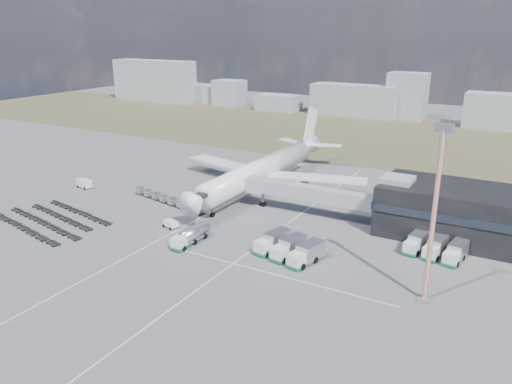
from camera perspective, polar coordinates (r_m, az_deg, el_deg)
The scene contains 16 objects.
ground at distance 102.50m, azimuth -7.84°, elevation -4.40°, with size 420.00×420.00×0.00m, color #565659.
grass_strip at distance 197.48m, azimuth 11.92°, elevation 6.39°, with size 420.00×90.00×0.01m, color brown.
lane_markings at distance 99.57m, azimuth -2.30°, elevation -4.93°, with size 47.12×110.00×0.01m.
terminal at distance 104.68m, azimuth 22.14°, elevation -2.06°, with size 30.40×16.40×11.00m.
jet_bridge at distance 109.50m, azimuth 5.23°, elevation 0.01°, with size 30.30×3.80×7.05m.
airliner at distance 126.47m, azimuth 0.95°, elevation 2.69°, with size 51.59×64.53×17.62m.
skyline at distance 235.93m, azimuth 13.05°, elevation 10.20°, with size 306.95×22.67×22.35m.
fuel_tanker at distance 96.08m, azimuth -7.48°, elevation -4.97°, with size 2.61×9.64×3.10m.
pushback_tug at distance 104.32m, azimuth -9.73°, elevation -3.65°, with size 3.28×1.85×1.48m, color white.
utility_van at distance 135.42m, azimuth -19.02°, elevation 0.90°, with size 4.28×1.93×2.28m, color white.
catering_truck at distance 127.22m, azimuth 1.55°, elevation 1.00°, with size 3.70×6.77×2.94m.
service_trucks_near at distance 89.99m, azimuth 3.78°, elevation -6.38°, with size 11.96×10.06×3.17m.
service_trucks_far at distance 95.90m, azimuth 19.83°, elevation -5.97°, with size 10.57×8.59×2.92m.
uld_row at distance 118.18m, azimuth -10.03°, elevation -0.92°, with size 23.56×6.41×1.61m.
baggage_dollies at distance 115.03m, azimuth -22.43°, elevation -2.92°, with size 28.30×18.47×0.71m.
floodlight_mast at distance 75.82m, azimuth 19.64°, elevation -2.62°, with size 2.57×2.08×26.97m.
Camera 1 is at (58.54, -74.51, 39.09)m, focal length 35.00 mm.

